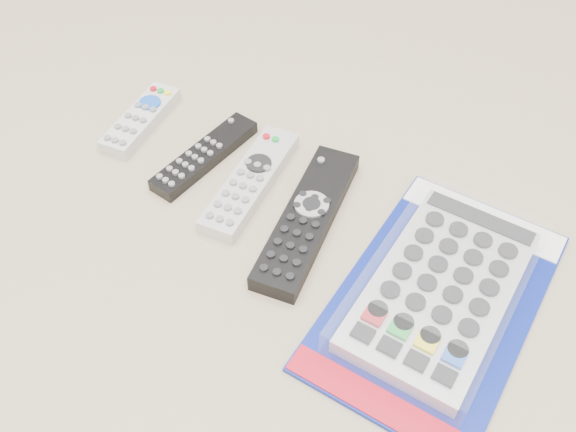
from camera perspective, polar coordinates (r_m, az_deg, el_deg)
The scene contains 5 objects.
remote_small_grey at distance 0.86m, azimuth -12.95°, elevation 8.37°, with size 0.06×0.14×0.02m.
remote_slim_black at distance 0.80m, azimuth -7.45°, elevation 5.36°, with size 0.06×0.16×0.02m.
remote_silver_dvd at distance 0.76m, azimuth -3.36°, elevation 3.10°, with size 0.06×0.18×0.02m.
remote_large_black at distance 0.72m, azimuth 1.73°, elevation -0.23°, with size 0.08×0.22×0.02m.
jumbo_remote_packaged at distance 0.67m, azimuth 13.48°, elevation -6.26°, with size 0.19×0.31×0.04m.
Camera 1 is at (0.24, -0.38, 0.55)m, focal length 40.00 mm.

